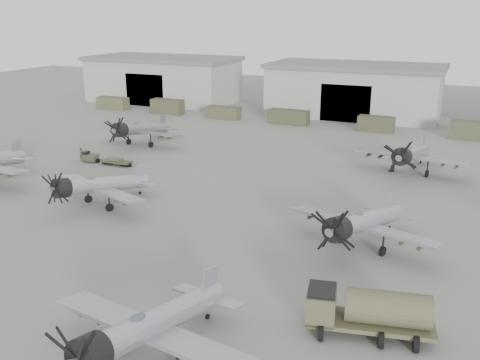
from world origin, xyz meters
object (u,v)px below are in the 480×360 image
object	(u,v)px
aircraft_mid_2	(361,223)
aircraft_far_1	(411,155)
aircraft_near_1	(146,328)
aircraft_far_0	(138,129)
tug_trailer	(100,159)
ground_crew	(82,154)
aircraft_mid_1	(96,186)
fuel_tanker	(368,309)

from	to	relation	value
aircraft_mid_2	aircraft_far_1	size ratio (longest dim) A/B	0.95
aircraft_near_1	aircraft_far_0	world-z (taller)	aircraft_far_0
aircraft_mid_2	aircraft_far_0	xyz separation A→B (m)	(-33.63, 20.75, 0.08)
aircraft_far_0	tug_trailer	world-z (taller)	aircraft_far_0
aircraft_far_0	ground_crew	distance (m)	9.33
aircraft_near_1	aircraft_far_0	bearing A→B (deg)	133.41
aircraft_mid_2	aircraft_far_1	bearing A→B (deg)	104.21
ground_crew	tug_trailer	bearing A→B (deg)	-87.87
tug_trailer	aircraft_mid_1	bearing A→B (deg)	-54.43
aircraft_near_1	aircraft_far_1	bearing A→B (deg)	87.62
aircraft_mid_1	tug_trailer	size ratio (longest dim) A/B	1.78
aircraft_near_1	ground_crew	bearing A→B (deg)	142.89
aircraft_near_1	aircraft_far_0	distance (m)	47.19
aircraft_mid_1	aircraft_far_0	size ratio (longest dim) A/B	0.92
aircraft_mid_1	tug_trailer	xyz separation A→B (m)	(-9.07, 12.22, -1.60)
fuel_tanker	ground_crew	size ratio (longest dim) A/B	4.43
aircraft_mid_2	ground_crew	bearing A→B (deg)	178.78
aircraft_mid_2	tug_trailer	bearing A→B (deg)	177.41
fuel_tanker	tug_trailer	world-z (taller)	fuel_tanker
aircraft_mid_1	aircraft_far_0	distance (m)	23.28
tug_trailer	ground_crew	distance (m)	2.76
aircraft_far_0	fuel_tanker	xyz separation A→B (m)	(36.24, -31.71, -0.70)
aircraft_far_0	fuel_tanker	bearing A→B (deg)	-37.13
aircraft_mid_2	aircraft_far_1	world-z (taller)	aircraft_far_1
fuel_tanker	tug_trailer	size ratio (longest dim) A/B	1.15
aircraft_far_0	aircraft_near_1	bearing A→B (deg)	-51.67
aircraft_near_1	aircraft_mid_1	world-z (taller)	aircraft_near_1
aircraft_mid_1	fuel_tanker	distance (m)	28.62
aircraft_near_1	tug_trailer	size ratio (longest dim) A/B	1.92
aircraft_far_1	fuel_tanker	distance (m)	32.56
aircraft_far_1	ground_crew	xyz separation A→B (m)	(-36.86, -9.76, -1.45)
aircraft_mid_2	aircraft_mid_1	bearing A→B (deg)	-161.93
aircraft_mid_2	fuel_tanker	world-z (taller)	aircraft_mid_2
aircraft_near_1	aircraft_far_1	world-z (taller)	aircraft_far_1
ground_crew	aircraft_mid_2	bearing A→B (deg)	-105.70
aircraft_mid_2	fuel_tanker	size ratio (longest dim) A/B	1.63
aircraft_near_1	aircraft_far_1	xyz separation A→B (m)	(8.11, 39.79, 0.07)
aircraft_far_0	ground_crew	xyz separation A→B (m)	(-2.18, -8.96, -1.42)
tug_trailer	aircraft_near_1	bearing A→B (deg)	-50.10
aircraft_near_1	aircraft_mid_2	xyz separation A→B (m)	(7.06, 18.24, -0.04)
aircraft_near_1	fuel_tanker	size ratio (longest dim) A/B	1.67
aircraft_mid_2	aircraft_far_0	bearing A→B (deg)	165.33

